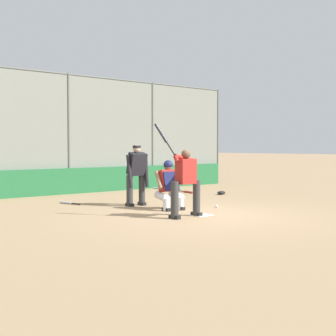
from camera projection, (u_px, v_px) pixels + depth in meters
name	position (u px, v px, depth m)	size (l,w,h in m)	color
ground_plane	(200.00, 215.00, 10.68)	(160.00, 160.00, 0.00)	#9E7F5B
home_plate_marker	(200.00, 215.00, 10.68)	(0.43, 0.43, 0.01)	white
backstop_fence	(69.00, 131.00, 15.53)	(14.12, 0.08, 3.99)	#515651
padding_wall	(70.00, 181.00, 15.53)	(13.76, 0.18, 0.85)	#236638
batter_at_plate	(185.00, 180.00, 10.33)	(1.01, 0.60, 2.09)	#333333
catcher_behind_plate	(170.00, 184.00, 11.60)	(0.67, 0.81, 1.23)	silver
umpire_home	(137.00, 173.00, 12.34)	(0.65, 0.43, 1.61)	#333333
spare_bat_near_backstop	(161.00, 188.00, 17.22)	(0.36, 0.86, 0.07)	black
spare_bat_third_base_side	(68.00, 203.00, 12.76)	(0.24, 0.80, 0.07)	black
spare_bat_first_base_side	(187.00, 192.00, 15.85)	(0.14, 0.82, 0.07)	black
fielding_glove_on_dirt	(221.00, 193.00, 15.30)	(0.32, 0.24, 0.12)	black
baseball_loose	(217.00, 206.00, 12.02)	(0.07, 0.07, 0.07)	white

